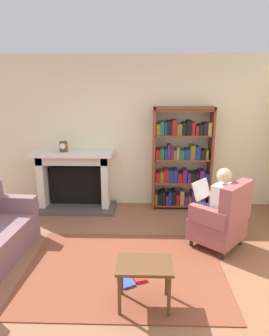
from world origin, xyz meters
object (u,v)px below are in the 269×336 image
Objects in this scene: mantel_clock at (64,147)px; armchair_reading at (222,219)px; seated_reader at (215,203)px; side_table at (144,270)px; fireplace at (75,177)px; bookshelf at (181,160)px.

mantel_clock is 0.18× the size of armchair_reading.
seated_reader is 2.04× the size of side_table.
fireplace is at bearing -79.69° from seated_reader.
side_table is (-1.06, -1.20, -0.02)m from armchair_reading.
seated_reader is at bearing -27.60° from mantel_clock.
bookshelf is 1.60× the size of seated_reader.
seated_reader reaches higher than armchair_reading.
fireplace is 2.90m from side_table.
fireplace reaches higher than armchair_reading.
bookshelf is at bearing -123.31° from armchair_reading.
mantel_clock is 2.08m from bookshelf.
fireplace is 1.27× the size of seated_reader.
fireplace is 2.59× the size of side_table.
mantel_clock reaches higher than armchair_reading.
bookshelf is at bearing 1.02° from fireplace.
armchair_reading is at bearing -28.18° from mantel_clock.
bookshelf is 1.44m from seated_reader.
armchair_reading is (0.40, -1.45, -0.48)m from bookshelf.
armchair_reading is 1.60m from side_table.
fireplace is at bearing 34.32° from mantel_clock.
mantel_clock is at bearing -145.68° from fireplace.
seated_reader is (2.37, -1.24, -0.53)m from mantel_clock.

